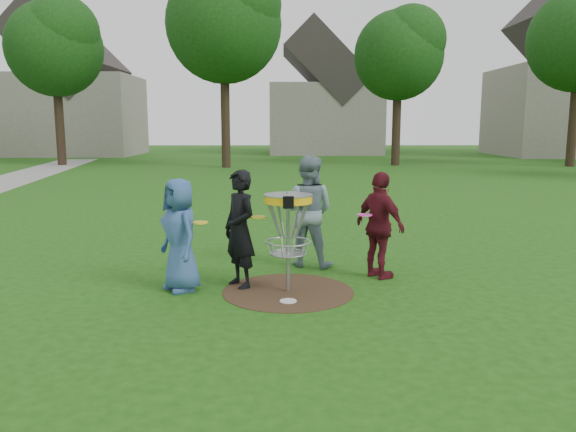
{
  "coord_description": "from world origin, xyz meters",
  "views": [
    {
      "loc": [
        -0.06,
        -7.39,
        2.29
      ],
      "look_at": [
        0.0,
        0.3,
        1.0
      ],
      "focal_mm": 35.0,
      "sensor_mm": 36.0,
      "label": 1
    }
  ],
  "objects_px": {
    "player_black": "(240,229)",
    "player_maroon": "(380,225)",
    "disc_golf_basket": "(288,218)",
    "player_blue": "(180,235)",
    "player_grey": "(308,211)"
  },
  "relations": [
    {
      "from": "player_black",
      "to": "player_maroon",
      "type": "height_order",
      "value": "player_black"
    },
    {
      "from": "player_maroon",
      "to": "disc_golf_basket",
      "type": "xyz_separation_m",
      "value": [
        -1.36,
        -0.7,
        0.23
      ]
    },
    {
      "from": "player_black",
      "to": "player_maroon",
      "type": "bearing_deg",
      "value": 65.59
    },
    {
      "from": "player_blue",
      "to": "player_black",
      "type": "height_order",
      "value": "player_black"
    },
    {
      "from": "disc_golf_basket",
      "to": "player_black",
      "type": "bearing_deg",
      "value": 158.78
    },
    {
      "from": "disc_golf_basket",
      "to": "player_maroon",
      "type": "bearing_deg",
      "value": 27.18
    },
    {
      "from": "player_maroon",
      "to": "disc_golf_basket",
      "type": "distance_m",
      "value": 1.54
    },
    {
      "from": "player_black",
      "to": "disc_golf_basket",
      "type": "xyz_separation_m",
      "value": [
        0.67,
        -0.26,
        0.2
      ]
    },
    {
      "from": "player_blue",
      "to": "player_black",
      "type": "bearing_deg",
      "value": 65.29
    },
    {
      "from": "player_blue",
      "to": "player_grey",
      "type": "height_order",
      "value": "player_grey"
    },
    {
      "from": "player_black",
      "to": "player_grey",
      "type": "relative_size",
      "value": 0.93
    },
    {
      "from": "player_grey",
      "to": "disc_golf_basket",
      "type": "bearing_deg",
      "value": 95.66
    },
    {
      "from": "player_black",
      "to": "disc_golf_basket",
      "type": "bearing_deg",
      "value": 32.23
    },
    {
      "from": "player_blue",
      "to": "player_grey",
      "type": "xyz_separation_m",
      "value": [
        1.8,
        1.34,
        0.11
      ]
    },
    {
      "from": "player_grey",
      "to": "disc_golf_basket",
      "type": "distance_m",
      "value": 1.49
    }
  ]
}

